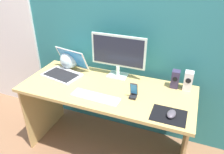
% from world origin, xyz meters
% --- Properties ---
extents(ground_plane, '(8.00, 8.00, 0.00)m').
position_xyz_m(ground_plane, '(0.00, 0.00, 0.00)').
color(ground_plane, brown).
extents(wall_back, '(6.00, 0.04, 2.50)m').
position_xyz_m(wall_back, '(0.00, 0.41, 1.25)').
color(wall_back, '#2B7679').
rests_on(wall_back, ground_plane).
extents(door_left, '(0.82, 0.02, 2.02)m').
position_xyz_m(door_left, '(-1.43, 0.38, 1.01)').
color(door_left, white).
rests_on(door_left, ground_plane).
extents(desk, '(1.50, 0.63, 0.71)m').
position_xyz_m(desk, '(0.00, 0.00, 0.57)').
color(desk, tan).
rests_on(desk, ground_plane).
extents(monitor, '(0.51, 0.14, 0.40)m').
position_xyz_m(monitor, '(0.02, 0.24, 0.94)').
color(monitor, silver).
rests_on(monitor, desk).
extents(speaker_right, '(0.07, 0.08, 0.17)m').
position_xyz_m(speaker_right, '(0.65, 0.23, 0.80)').
color(speaker_right, silver).
rests_on(speaker_right, desk).
extents(speaker_near_monitor, '(0.07, 0.07, 0.16)m').
position_xyz_m(speaker_near_monitor, '(0.54, 0.23, 0.79)').
color(speaker_near_monitor, '#342D4A').
rests_on(speaker_near_monitor, desk).
extents(laptop, '(0.40, 0.39, 0.23)m').
position_xyz_m(laptop, '(-0.47, 0.10, 0.76)').
color(laptop, white).
rests_on(laptop, desk).
extents(fishbowl, '(0.18, 0.18, 0.18)m').
position_xyz_m(fishbowl, '(-0.50, 0.22, 0.80)').
color(fishbowl, silver).
rests_on(fishbowl, desk).
extents(keyboard_external, '(0.41, 0.13, 0.01)m').
position_xyz_m(keyboard_external, '(-0.03, -0.17, 0.72)').
color(keyboard_external, white).
rests_on(keyboard_external, desk).
extents(mousepad, '(0.25, 0.20, 0.00)m').
position_xyz_m(mousepad, '(0.56, -0.18, 0.71)').
color(mousepad, black).
rests_on(mousepad, desk).
extents(mouse, '(0.07, 0.11, 0.04)m').
position_xyz_m(mouse, '(0.58, -0.19, 0.73)').
color(mouse, '#4E4851').
rests_on(mouse, mousepad).
extents(phone_in_dock, '(0.06, 0.06, 0.14)m').
position_xyz_m(phone_in_dock, '(0.26, -0.06, 0.76)').
color(phone_in_dock, black).
rests_on(phone_in_dock, desk).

